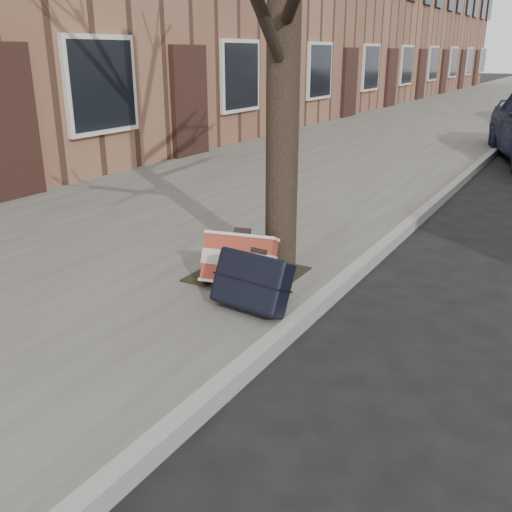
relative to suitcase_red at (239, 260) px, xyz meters
The scene contains 6 objects.
ground 2.18m from the suitcase_red, 26.30° to the right, with size 120.00×120.00×0.00m, color black.
near_sidewalk 14.16m from the suitcase_red, 97.18° to the left, with size 5.00×70.00×0.12m, color slate.
house_near 17.18m from the suitcase_red, 117.01° to the left, with size 6.80×40.00×7.00m, color brown.
dirt_patch 0.34m from the suitcase_red, 105.68° to the left, with size 0.85×0.85×0.01m, color black.
suitcase_red is the anchor object (origin of this frame).
suitcase_navy 0.48m from the suitcase_red, 46.48° to the right, with size 0.60×0.19×0.43m, color black.
Camera 1 is at (0.43, -2.80, 1.97)m, focal length 40.00 mm.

